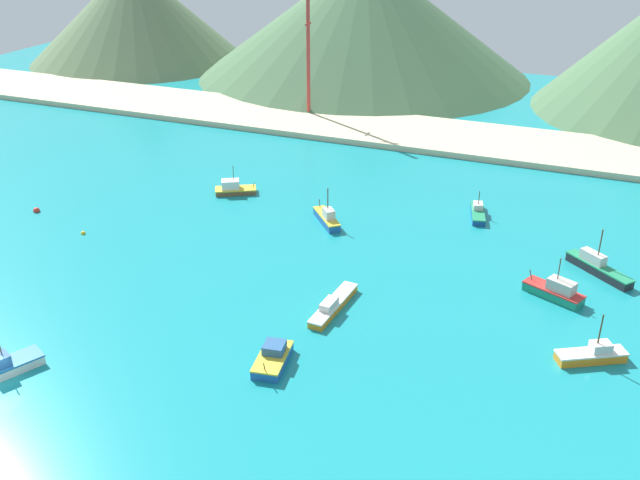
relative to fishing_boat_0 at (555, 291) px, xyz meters
name	(u,v)px	position (x,y,z in m)	size (l,w,h in m)	color
ground	(162,264)	(-52.96, -11.19, -1.33)	(260.00, 280.00, 0.50)	teal
fishing_boat_0	(555,291)	(0.00, 0.00, 0.00)	(8.21, 5.52, 5.85)	#198466
fishing_boat_2	(273,358)	(-27.67, -26.93, -0.25)	(4.17, 7.10, 2.42)	#1E5BA8
fishing_boat_4	(333,305)	(-25.68, -13.67, -0.43)	(2.63, 11.23, 1.90)	orange
fishing_boat_5	(327,218)	(-36.06, 10.11, -0.13)	(6.79, 7.44, 6.20)	#1E5BA8
fishing_boat_6	(7,365)	(-54.07, -39.38, -0.24)	(5.70, 7.68, 4.70)	silver
fishing_boat_7	(234,188)	(-55.86, 15.57, -0.16)	(7.58, 5.95, 5.08)	brown
fishing_boat_8	(478,212)	(-14.42, 22.20, -0.40)	(3.88, 8.22, 4.24)	#14478C
fishing_boat_9	(592,354)	(5.32, -12.64, -0.26)	(7.98, 5.84, 6.05)	orange
fishing_boat_10	(597,267)	(4.67, 9.17, -0.08)	(9.40, 8.29, 6.59)	#232328
buoy_0	(83,233)	(-69.50, -7.92, -0.95)	(0.69, 0.69, 0.69)	gold
buoy_1	(37,211)	(-82.26, -3.96, -0.89)	(1.08, 1.08, 1.08)	red
beach_strip	(340,124)	(-52.96, 59.64, -0.48)	(247.00, 22.77, 1.20)	beige
hill_west	(135,12)	(-136.30, 101.36, 13.48)	(66.07, 66.07, 29.11)	#56704C
hill_central	(364,16)	(-64.30, 107.78, 15.48)	(93.65, 93.65, 33.11)	#476B47
radio_tower	(308,41)	(-62.26, 63.57, 16.42)	(3.43, 2.74, 34.31)	#B7332D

